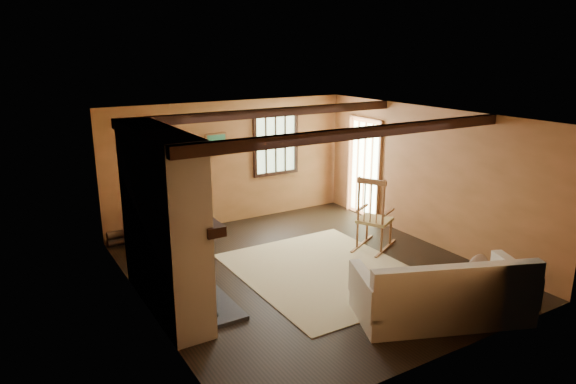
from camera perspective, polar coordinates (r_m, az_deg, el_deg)
ground at (r=8.14m, az=2.16°, el=-8.63°), size 5.50×5.50×0.00m
room_envelope at (r=7.94m, az=2.60°, el=3.19°), size 5.02×5.52×2.44m
fireplace at (r=6.85m, az=-13.57°, el=-3.94°), size 1.02×2.30×2.40m
rug at (r=8.09m, az=4.15°, el=-8.79°), size 2.50×3.00×0.01m
rocking_chair at (r=8.92m, az=9.51°, el=-2.90°), size 1.05×0.87×1.29m
sofa at (r=6.94m, az=16.88°, el=-11.00°), size 2.38×1.71×0.88m
firewood_pile at (r=9.57m, az=-17.26°, el=-4.69°), size 0.74×0.13×0.27m
laundry_basket at (r=9.73m, az=-9.98°, el=-3.77°), size 0.56×0.46×0.30m
basket_pillow at (r=9.65m, az=-10.05°, el=-2.41°), size 0.45×0.40×0.19m
armchair at (r=9.07m, az=-13.87°, el=-3.84°), size 1.09×1.11×0.78m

